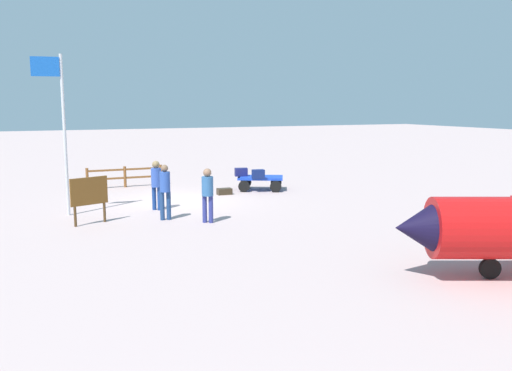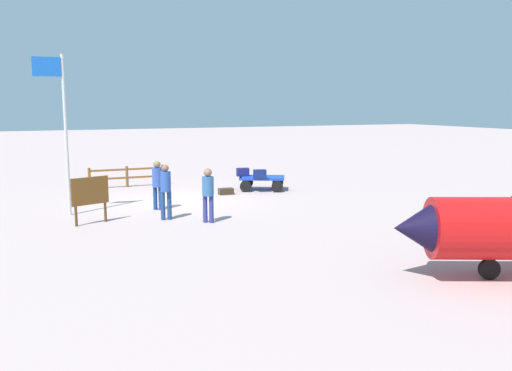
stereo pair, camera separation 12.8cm
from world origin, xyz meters
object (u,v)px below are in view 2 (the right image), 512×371
suitcase_tan (260,174)px  suitcase_grey (243,172)px  flagpole (62,121)px  worker_supervisor (157,181)px  signboard (90,194)px  suitcase_dark (226,191)px  worker_lead (166,188)px  worker_trailing (208,191)px  luggage_cart (262,180)px

suitcase_tan → suitcase_grey: 1.09m
flagpole → worker_supervisor: bearing=174.2°
suitcase_tan → signboard: bearing=25.2°
suitcase_tan → signboard: signboard is taller
suitcase_dark → worker_lead: 5.10m
worker_lead → worker_supervisor: worker_lead is taller
worker_supervisor → suitcase_grey: bearing=-145.6°
suitcase_grey → worker_supervisor: 5.28m
worker_trailing → flagpole: size_ratio=0.32×
worker_trailing → worker_supervisor: size_ratio=0.99×
luggage_cart → worker_trailing: 6.57m
worker_lead → worker_trailing: worker_lead is taller
luggage_cart → suitcase_tan: bearing=59.8°
suitcase_dark → worker_supervisor: (3.24, 2.05, 0.87)m
suitcase_grey → flagpole: (7.31, 2.68, 2.33)m
worker_supervisor → worker_lead: bearing=85.6°
suitcase_dark → worker_supervisor: size_ratio=0.35×
suitcase_tan → flagpole: bearing=12.1°
suitcase_tan → worker_trailing: worker_trailing is taller
worker_lead → worker_trailing: (-1.08, 0.92, -0.02)m
worker_lead → signboard: bearing=-7.9°
worker_trailing → suitcase_dark: bearing=-116.2°
suitcase_grey → suitcase_dark: 1.58m
worker_trailing → suitcase_grey: bearing=-121.4°
luggage_cart → suitcase_dark: 1.88m
worker_lead → suitcase_dark: bearing=-132.1°
worker_trailing → worker_lead: bearing=-40.3°
suitcase_dark → worker_trailing: (2.29, 4.64, 0.87)m
suitcase_grey → worker_trailing: worker_trailing is taller
suitcase_dark → flagpole: bearing=15.7°
suitcase_grey → worker_supervisor: (4.35, 2.98, 0.25)m
suitcase_tan → suitcase_grey: suitcase_tan is taller
luggage_cart → signboard: size_ratio=1.52×
luggage_cart → suitcase_grey: suitcase_grey is taller
flagpole → luggage_cart: bearing=-164.4°
worker_trailing → signboard: worker_trailing is taller
luggage_cart → suitcase_tan: (0.34, 0.58, 0.33)m
suitcase_grey → worker_supervisor: size_ratio=0.35×
worker_trailing → worker_supervisor: worker_supervisor is taller
worker_lead → suitcase_tan: bearing=-143.0°
suitcase_tan → suitcase_grey: size_ratio=0.90×
suitcase_grey → worker_trailing: 6.54m
luggage_cart → suitcase_grey: (0.67, -0.45, 0.32)m
worker_lead → signboard: worker_lead is taller
signboard → worker_supervisor: bearing=-150.0°
suitcase_dark → worker_lead: (3.37, 3.73, 0.89)m
signboard → luggage_cart: bearing=-152.2°
flagpole → suitcase_tan: bearing=-167.9°
suitcase_dark → signboard: size_ratio=0.41×
suitcase_tan → worker_supervisor: 5.08m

